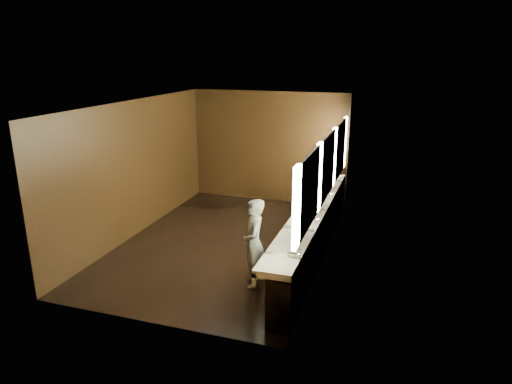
# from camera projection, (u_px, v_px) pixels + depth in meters

# --- Properties ---
(floor) EXTENTS (6.00, 6.00, 0.00)m
(floor) POSITION_uv_depth(u_px,v_px,m) (226.00, 243.00, 9.27)
(floor) COLOR black
(floor) RESTS_ON ground
(ceiling) EXTENTS (4.00, 6.00, 0.02)m
(ceiling) POSITION_uv_depth(u_px,v_px,m) (224.00, 104.00, 8.45)
(ceiling) COLOR #2D2D2B
(ceiling) RESTS_ON wall_back
(wall_back) EXTENTS (4.00, 0.02, 2.80)m
(wall_back) POSITION_uv_depth(u_px,v_px,m) (269.00, 147.00, 11.59)
(wall_back) COLOR black
(wall_back) RESTS_ON floor
(wall_front) EXTENTS (4.00, 0.02, 2.80)m
(wall_front) POSITION_uv_depth(u_px,v_px,m) (142.00, 232.00, 6.13)
(wall_front) COLOR black
(wall_front) RESTS_ON floor
(wall_left) EXTENTS (0.02, 6.00, 2.80)m
(wall_left) POSITION_uv_depth(u_px,v_px,m) (135.00, 169.00, 9.45)
(wall_left) COLOR black
(wall_left) RESTS_ON floor
(wall_right) EXTENTS (0.02, 6.00, 2.80)m
(wall_right) POSITION_uv_depth(u_px,v_px,m) (328.00, 185.00, 8.27)
(wall_right) COLOR black
(wall_right) RESTS_ON floor
(sink_counter) EXTENTS (0.55, 5.40, 1.01)m
(sink_counter) POSITION_uv_depth(u_px,v_px,m) (314.00, 230.00, 8.60)
(sink_counter) COLOR black
(sink_counter) RESTS_ON floor
(mirror_band) EXTENTS (0.06, 5.03, 1.15)m
(mirror_band) POSITION_uv_depth(u_px,v_px,m) (327.00, 166.00, 8.17)
(mirror_band) COLOR #FFF7C8
(mirror_band) RESTS_ON wall_right
(person) EXTENTS (0.51, 0.63, 1.48)m
(person) POSITION_uv_depth(u_px,v_px,m) (254.00, 243.00, 7.42)
(person) COLOR #9BD7E8
(person) RESTS_ON floor
(trash_bin) EXTENTS (0.48, 0.48, 0.56)m
(trash_bin) POSITION_uv_depth(u_px,v_px,m) (277.00, 284.00, 7.03)
(trash_bin) COLOR black
(trash_bin) RESTS_ON floor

